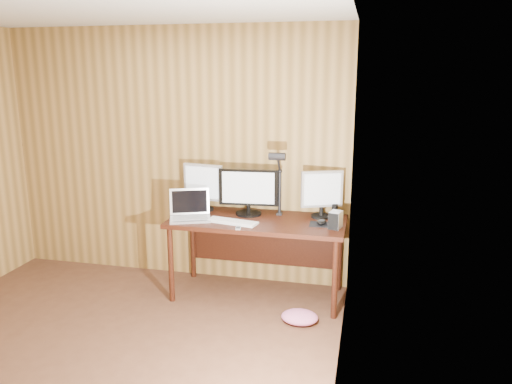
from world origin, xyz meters
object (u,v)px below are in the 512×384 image
(hard_drive, at_px, (336,220))
(phone, at_px, (238,228))
(desk, at_px, (259,230))
(monitor_center, at_px, (248,191))
(monitor_left, at_px, (203,186))
(keyboard, at_px, (232,222))
(laptop, at_px, (190,211))
(monitor_right, at_px, (322,193))
(mouse, at_px, (321,222))
(desk_lamp, at_px, (278,174))
(speaker, at_px, (335,211))

(hard_drive, distance_m, phone, 0.84)
(desk, relative_size, monitor_center, 2.87)
(phone, bearing_deg, monitor_left, 122.96)
(keyboard, distance_m, phone, 0.18)
(laptop, relative_size, hard_drive, 2.88)
(monitor_right, distance_m, mouse, 0.31)
(monitor_center, bearing_deg, keyboard, -109.99)
(phone, distance_m, desk_lamp, 0.64)
(monitor_left, height_order, monitor_right, monitor_left)
(monitor_left, bearing_deg, desk_lamp, 3.86)
(keyboard, distance_m, hard_drive, 0.91)
(mouse, bearing_deg, laptop, 167.95)
(monitor_center, bearing_deg, monitor_left, 168.61)
(phone, height_order, speaker, speaker)
(mouse, relative_size, phone, 1.29)
(monitor_center, bearing_deg, desk_lamp, -8.93)
(desk, bearing_deg, keyboard, -131.05)
(monitor_center, distance_m, mouse, 0.75)
(hard_drive, bearing_deg, mouse, 163.36)
(monitor_right, relative_size, hard_drive, 2.86)
(desk, distance_m, mouse, 0.61)
(desk, bearing_deg, mouse, -9.71)
(laptop, height_order, keyboard, laptop)
(desk, distance_m, phone, 0.41)
(desk, xyz_separation_m, laptop, (-0.61, -0.17, 0.19))
(monitor_left, height_order, desk_lamp, desk_lamp)
(keyboard, xyz_separation_m, speaker, (0.88, 0.37, 0.05))
(keyboard, bearing_deg, laptop, -176.28)
(desk, xyz_separation_m, desk_lamp, (0.17, 0.05, 0.53))
(monitor_center, xyz_separation_m, keyboard, (-0.08, -0.29, -0.22))
(desk, height_order, monitor_left, monitor_left)
(hard_drive, relative_size, speaker, 1.19)
(laptop, bearing_deg, desk_lamp, -5.77)
(mouse, bearing_deg, phone, -173.41)
(hard_drive, height_order, speaker, hard_drive)
(monitor_right, relative_size, mouse, 3.58)
(monitor_left, height_order, phone, monitor_left)
(monitor_right, distance_m, laptop, 1.22)
(monitor_left, bearing_deg, laptop, -86.79)
(mouse, distance_m, phone, 0.74)
(speaker, bearing_deg, monitor_left, -178.92)
(monitor_right, height_order, mouse, monitor_right)
(phone, bearing_deg, speaker, 22.78)
(monitor_left, height_order, mouse, monitor_left)
(monitor_right, distance_m, hard_drive, 0.37)
(monitor_right, xyz_separation_m, phone, (-0.66, -0.50, -0.23))
(phone, distance_m, speaker, 0.94)
(monitor_center, bearing_deg, mouse, -18.15)
(monitor_right, xyz_separation_m, laptop, (-1.17, -0.30, -0.17))
(monitor_left, bearing_deg, phone, -36.44)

